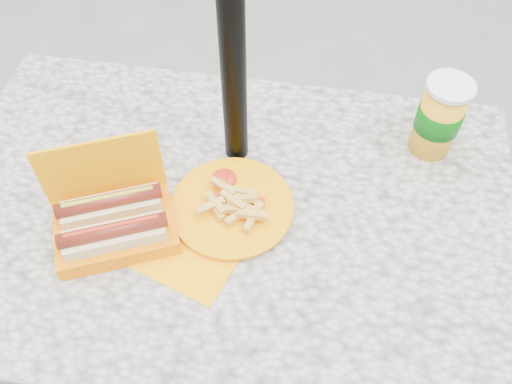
% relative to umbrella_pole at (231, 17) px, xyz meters
% --- Properties ---
extents(ground, '(60.00, 60.00, 0.00)m').
position_rel_umbrella_pole_xyz_m(ground, '(0.00, -0.16, -1.10)').
color(ground, slate).
extents(picnic_table, '(1.20, 0.80, 0.75)m').
position_rel_umbrella_pole_xyz_m(picnic_table, '(0.00, -0.16, -0.46)').
color(picnic_table, beige).
rests_on(picnic_table, ground).
extents(umbrella_pole, '(0.05, 0.05, 2.20)m').
position_rel_umbrella_pole_xyz_m(umbrella_pole, '(0.00, 0.00, 0.00)').
color(umbrella_pole, black).
rests_on(umbrella_pole, ground).
extents(hotdog_box, '(0.28, 0.24, 0.19)m').
position_rel_umbrella_pole_xyz_m(hotdog_box, '(-0.19, -0.25, -0.31)').
color(hotdog_box, '#FF9B00').
rests_on(hotdog_box, picnic_table).
extents(fries_plate, '(0.31, 0.35, 0.05)m').
position_rel_umbrella_pole_xyz_m(fries_plate, '(0.01, -0.16, -0.34)').
color(fries_plate, '#FFAD03').
rests_on(fries_plate, picnic_table).
extents(soda_cup, '(0.10, 0.10, 0.18)m').
position_rel_umbrella_pole_xyz_m(soda_cup, '(0.42, 0.08, -0.26)').
color(soda_cup, yellow).
rests_on(soda_cup, picnic_table).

